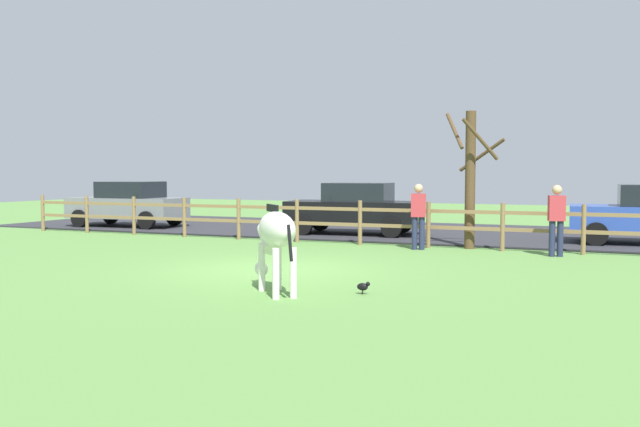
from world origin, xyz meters
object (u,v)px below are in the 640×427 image
object	(u,v)px
bare_tree	(471,176)
parked_car_black	(355,208)
visitor_right_of_tree	(556,217)
zebra	(275,236)
crow_on_grass	(363,286)
parked_car_grey	(128,204)
visitor_left_of_tree	(418,213)

from	to	relation	value
bare_tree	parked_car_black	bearing A→B (deg)	150.52
parked_car_black	visitor_right_of_tree	bearing A→B (deg)	-26.97
zebra	crow_on_grass	world-z (taller)	zebra
crow_on_grass	visitor_right_of_tree	size ratio (longest dim) A/B	0.13
zebra	parked_car_black	xyz separation A→B (m)	(-2.29, 9.86, -0.08)
bare_tree	visitor_right_of_tree	bearing A→B (deg)	-22.08
zebra	parked_car_grey	distance (m)	14.26
visitor_right_of_tree	zebra	bearing A→B (deg)	-118.82
zebra	parked_car_black	distance (m)	10.12
parked_car_black	bare_tree	bearing A→B (deg)	-29.48
crow_on_grass	visitor_left_of_tree	world-z (taller)	visitor_left_of_tree
parked_car_black	visitor_left_of_tree	distance (m)	4.03
crow_on_grass	parked_car_grey	bearing A→B (deg)	142.58
zebra	visitor_left_of_tree	xyz separation A→B (m)	(0.47, 6.92, -0.02)
bare_tree	visitor_left_of_tree	xyz separation A→B (m)	(-1.14, -0.73, -0.94)
bare_tree	parked_car_grey	distance (m)	12.37
zebra	visitor_left_of_tree	bearing A→B (deg)	86.10
parked_car_black	visitor_right_of_tree	world-z (taller)	visitor_right_of_tree
zebra	visitor_right_of_tree	world-z (taller)	visitor_right_of_tree
zebra	visitor_left_of_tree	distance (m)	6.94
visitor_right_of_tree	parked_car_black	bearing A→B (deg)	153.03
zebra	crow_on_grass	size ratio (longest dim) A/B	7.13
crow_on_grass	visitor_left_of_tree	xyz separation A→B (m)	(-0.84, 6.45, 0.78)
parked_car_grey	visitor_right_of_tree	xyz separation A→B (m)	(14.31, -2.77, 0.06)
crow_on_grass	visitor_right_of_tree	bearing A→B (deg)	68.95
zebra	visitor_right_of_tree	bearing A→B (deg)	61.18
parked_car_black	crow_on_grass	bearing A→B (deg)	-69.03
crow_on_grass	visitor_right_of_tree	xyz separation A→B (m)	(2.43, 6.31, 0.78)
parked_car_grey	visitor_left_of_tree	xyz separation A→B (m)	(11.04, -2.64, 0.06)
visitor_left_of_tree	zebra	bearing A→B (deg)	-93.90
zebra	crow_on_grass	xyz separation A→B (m)	(1.31, 0.48, -0.80)
crow_on_grass	visitor_left_of_tree	size ratio (longest dim) A/B	0.13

